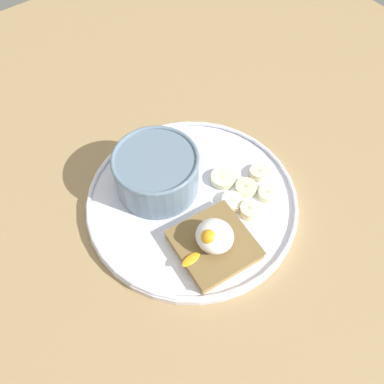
{
  "coord_description": "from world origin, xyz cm",
  "views": [
    {
      "loc": [
        -25.59,
        19.75,
        52.19
      ],
      "look_at": [
        0.0,
        0.0,
        5.0
      ],
      "focal_mm": 40.0,
      "sensor_mm": 36.0,
      "label": 1
    }
  ],
  "objects_px": {
    "banana_slice_right": "(233,201)",
    "banana_slice_outer": "(250,210)",
    "banana_slice_inner": "(221,176)",
    "banana_slice_back": "(268,194)",
    "toast_slice": "(214,245)",
    "banana_slice_front": "(260,172)",
    "banana_slice_left": "(246,188)",
    "poached_egg": "(214,237)",
    "oatmeal_bowl": "(157,172)"
  },
  "relations": [
    {
      "from": "oatmeal_bowl",
      "to": "banana_slice_outer",
      "type": "height_order",
      "value": "oatmeal_bowl"
    },
    {
      "from": "banana_slice_right",
      "to": "banana_slice_outer",
      "type": "distance_m",
      "value": 0.03
    },
    {
      "from": "banana_slice_front",
      "to": "banana_slice_left",
      "type": "height_order",
      "value": "banana_slice_front"
    },
    {
      "from": "banana_slice_right",
      "to": "banana_slice_inner",
      "type": "bearing_deg",
      "value": -18.68
    },
    {
      "from": "poached_egg",
      "to": "banana_slice_left",
      "type": "distance_m",
      "value": 0.11
    },
    {
      "from": "poached_egg",
      "to": "banana_slice_front",
      "type": "relative_size",
      "value": 1.72
    },
    {
      "from": "banana_slice_right",
      "to": "banana_slice_outer",
      "type": "xyz_separation_m",
      "value": [
        -0.03,
        -0.01,
        0.0
      ]
    },
    {
      "from": "banana_slice_front",
      "to": "banana_slice_left",
      "type": "relative_size",
      "value": 1.18
    },
    {
      "from": "banana_slice_front",
      "to": "banana_slice_inner",
      "type": "relative_size",
      "value": 1.12
    },
    {
      "from": "banana_slice_back",
      "to": "banana_slice_inner",
      "type": "relative_size",
      "value": 0.83
    },
    {
      "from": "banana_slice_back",
      "to": "banana_slice_outer",
      "type": "relative_size",
      "value": 1.04
    },
    {
      "from": "banana_slice_back",
      "to": "poached_egg",
      "type": "bearing_deg",
      "value": 98.55
    },
    {
      "from": "banana_slice_back",
      "to": "banana_slice_outer",
      "type": "xyz_separation_m",
      "value": [
        -0.01,
        0.04,
        0.0
      ]
    },
    {
      "from": "banana_slice_front",
      "to": "poached_egg",
      "type": "bearing_deg",
      "value": 111.48
    },
    {
      "from": "banana_slice_right",
      "to": "banana_slice_outer",
      "type": "relative_size",
      "value": 1.21
    },
    {
      "from": "toast_slice",
      "to": "oatmeal_bowl",
      "type": "bearing_deg",
      "value": -0.1
    },
    {
      "from": "banana_slice_right",
      "to": "banana_slice_back",
      "type": "bearing_deg",
      "value": -113.49
    },
    {
      "from": "banana_slice_left",
      "to": "banana_slice_outer",
      "type": "xyz_separation_m",
      "value": [
        -0.03,
        0.02,
        0.0
      ]
    },
    {
      "from": "banana_slice_front",
      "to": "banana_slice_left",
      "type": "distance_m",
      "value": 0.03
    },
    {
      "from": "banana_slice_outer",
      "to": "banana_slice_inner",
      "type": "bearing_deg",
      "value": -5.19
    },
    {
      "from": "toast_slice",
      "to": "banana_slice_left",
      "type": "relative_size",
      "value": 2.77
    },
    {
      "from": "banana_slice_front",
      "to": "banana_slice_inner",
      "type": "xyz_separation_m",
      "value": [
        0.03,
        0.05,
        -0.0
      ]
    },
    {
      "from": "toast_slice",
      "to": "banana_slice_back",
      "type": "xyz_separation_m",
      "value": [
        0.02,
        -0.11,
        -0.0
      ]
    },
    {
      "from": "banana_slice_right",
      "to": "banana_slice_outer",
      "type": "bearing_deg",
      "value": -161.95
    },
    {
      "from": "banana_slice_back",
      "to": "banana_slice_inner",
      "type": "bearing_deg",
      "value": 26.97
    },
    {
      "from": "toast_slice",
      "to": "banana_slice_right",
      "type": "xyz_separation_m",
      "value": [
        0.04,
        -0.06,
        -0.0
      ]
    },
    {
      "from": "oatmeal_bowl",
      "to": "toast_slice",
      "type": "xyz_separation_m",
      "value": [
        -0.12,
        0.0,
        -0.02
      ]
    },
    {
      "from": "oatmeal_bowl",
      "to": "banana_slice_left",
      "type": "height_order",
      "value": "oatmeal_bowl"
    },
    {
      "from": "banana_slice_left",
      "to": "banana_slice_right",
      "type": "relative_size",
      "value": 0.98
    },
    {
      "from": "toast_slice",
      "to": "banana_slice_back",
      "type": "distance_m",
      "value": 0.11
    },
    {
      "from": "banana_slice_front",
      "to": "banana_slice_outer",
      "type": "bearing_deg",
      "value": 125.29
    },
    {
      "from": "banana_slice_back",
      "to": "banana_slice_right",
      "type": "distance_m",
      "value": 0.05
    },
    {
      "from": "poached_egg",
      "to": "banana_slice_right",
      "type": "xyz_separation_m",
      "value": [
        0.04,
        -0.06,
        -0.03
      ]
    },
    {
      "from": "banana_slice_front",
      "to": "banana_slice_right",
      "type": "bearing_deg",
      "value": 101.94
    },
    {
      "from": "banana_slice_left",
      "to": "banana_slice_right",
      "type": "xyz_separation_m",
      "value": [
        -0.01,
        0.03,
        -0.0
      ]
    },
    {
      "from": "banana_slice_left",
      "to": "banana_slice_right",
      "type": "bearing_deg",
      "value": 100.59
    },
    {
      "from": "poached_egg",
      "to": "banana_slice_front",
      "type": "distance_m",
      "value": 0.14
    },
    {
      "from": "banana_slice_left",
      "to": "banana_slice_front",
      "type": "bearing_deg",
      "value": -76.86
    },
    {
      "from": "poached_egg",
      "to": "banana_slice_outer",
      "type": "xyz_separation_m",
      "value": [
        0.01,
        -0.07,
        -0.03
      ]
    },
    {
      "from": "toast_slice",
      "to": "banana_slice_inner",
      "type": "distance_m",
      "value": 0.11
    },
    {
      "from": "banana_slice_left",
      "to": "banana_slice_inner",
      "type": "xyz_separation_m",
      "value": [
        0.04,
        0.02,
        -0.0
      ]
    },
    {
      "from": "banana_slice_right",
      "to": "poached_egg",
      "type": "bearing_deg",
      "value": 119.69
    },
    {
      "from": "banana_slice_back",
      "to": "banana_slice_right",
      "type": "bearing_deg",
      "value": 66.51
    },
    {
      "from": "toast_slice",
      "to": "poached_egg",
      "type": "height_order",
      "value": "poached_egg"
    },
    {
      "from": "banana_slice_inner",
      "to": "banana_slice_front",
      "type": "bearing_deg",
      "value": -121.29
    },
    {
      "from": "banana_slice_front",
      "to": "banana_slice_back",
      "type": "bearing_deg",
      "value": 153.89
    },
    {
      "from": "poached_egg",
      "to": "banana_slice_left",
      "type": "bearing_deg",
      "value": -65.8
    },
    {
      "from": "banana_slice_back",
      "to": "banana_slice_outer",
      "type": "bearing_deg",
      "value": 97.69
    },
    {
      "from": "banana_slice_outer",
      "to": "banana_slice_left",
      "type": "bearing_deg",
      "value": -34.82
    },
    {
      "from": "banana_slice_left",
      "to": "banana_slice_outer",
      "type": "distance_m",
      "value": 0.04
    }
  ]
}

